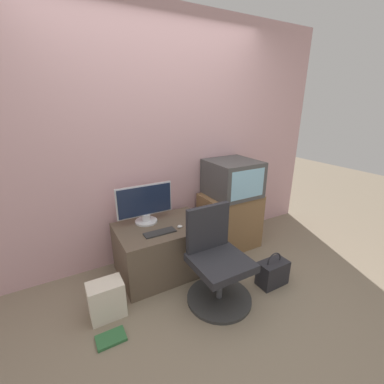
{
  "coord_description": "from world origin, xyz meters",
  "views": [
    {
      "loc": [
        -1.02,
        -1.25,
        1.7
      ],
      "look_at": [
        0.27,
        1.04,
        0.78
      ],
      "focal_mm": 24.0,
      "sensor_mm": 36.0,
      "label": 1
    }
  ],
  "objects": [
    {
      "name": "ground_plane",
      "position": [
        0.0,
        0.0,
        0.0
      ],
      "size": [
        12.0,
        12.0,
        0.0
      ],
      "primitive_type": "plane",
      "color": "#7F705B"
    },
    {
      "name": "wall_back",
      "position": [
        0.0,
        1.32,
        1.3
      ],
      "size": [
        4.4,
        0.05,
        2.6
      ],
      "color": "#CC9EA3",
      "rests_on": "ground_plane"
    },
    {
      "name": "desk",
      "position": [
        -0.14,
        0.92,
        0.26
      ],
      "size": [
        0.91,
        0.63,
        0.53
      ],
      "color": "brown",
      "rests_on": "ground_plane"
    },
    {
      "name": "side_stand",
      "position": [
        0.78,
        1.01,
        0.33
      ],
      "size": [
        0.66,
        0.49,
        0.66
      ],
      "color": "olive",
      "rests_on": "ground_plane"
    },
    {
      "name": "main_monitor",
      "position": [
        -0.26,
        1.08,
        0.72
      ],
      "size": [
        0.58,
        0.23,
        0.4
      ],
      "color": "silver",
      "rests_on": "desk"
    },
    {
      "name": "keyboard",
      "position": [
        -0.23,
        0.79,
        0.53
      ],
      "size": [
        0.3,
        0.11,
        0.01
      ],
      "color": "#2D2D2D",
      "rests_on": "desk"
    },
    {
      "name": "mouse",
      "position": [
        -0.01,
        0.79,
        0.54
      ],
      "size": [
        0.05,
        0.04,
        0.03
      ],
      "color": "silver",
      "rests_on": "desk"
    },
    {
      "name": "crt_tv",
      "position": [
        0.79,
        1.01,
        0.87
      ],
      "size": [
        0.55,
        0.55,
        0.41
      ],
      "color": "#474747",
      "rests_on": "side_stand"
    },
    {
      "name": "office_chair",
      "position": [
        0.12,
        0.32,
        0.34
      ],
      "size": [
        0.58,
        0.58,
        0.85
      ],
      "color": "#333333",
      "rests_on": "ground_plane"
    },
    {
      "name": "cardboard_box_lower",
      "position": [
        -0.8,
        0.58,
        0.16
      ],
      "size": [
        0.28,
        0.19,
        0.32
      ],
      "color": "beige",
      "rests_on": "ground_plane"
    },
    {
      "name": "handbag",
      "position": [
        0.7,
        0.2,
        0.13
      ],
      "size": [
        0.29,
        0.17,
        0.35
      ],
      "color": "#232328",
      "rests_on": "ground_plane"
    },
    {
      "name": "book",
      "position": [
        -0.84,
        0.33,
        0.01
      ],
      "size": [
        0.22,
        0.14,
        0.02
      ],
      "color": "#2D6638",
      "rests_on": "ground_plane"
    }
  ]
}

